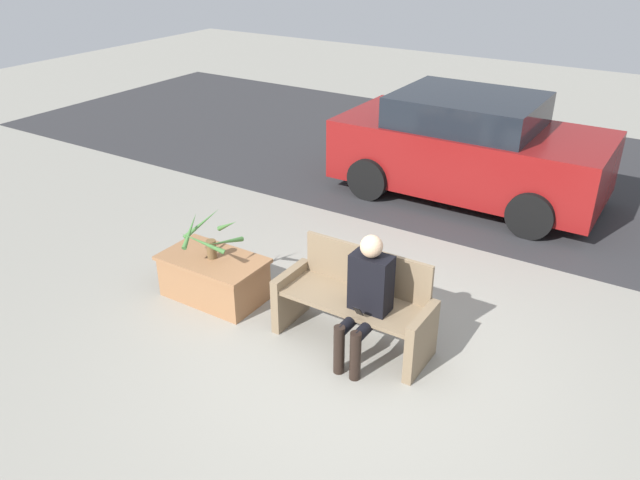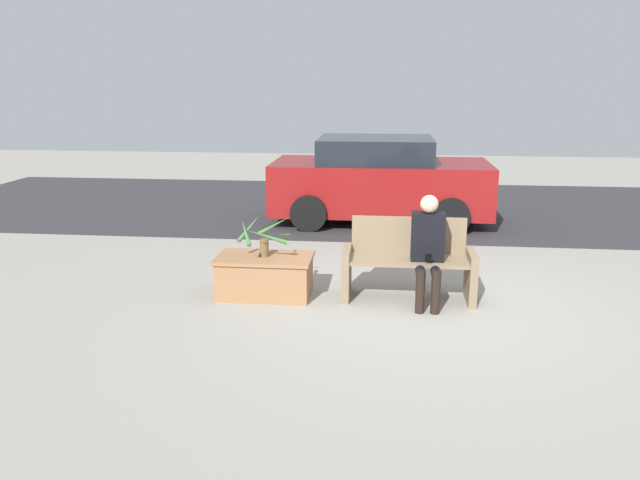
{
  "view_description": "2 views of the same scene",
  "coord_description": "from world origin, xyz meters",
  "px_view_note": "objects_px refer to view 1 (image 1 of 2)",
  "views": [
    {
      "loc": [
        2.27,
        -4.2,
        3.72
      ],
      "look_at": [
        -0.8,
        0.64,
        0.79
      ],
      "focal_mm": 35.0,
      "sensor_mm": 36.0,
      "label": 1
    },
    {
      "loc": [
        -0.45,
        -6.86,
        2.53
      ],
      "look_at": [
        -1.22,
        0.3,
        0.67
      ],
      "focal_mm": 35.0,
      "sensor_mm": 36.0,
      "label": 2
    }
  ],
  "objects_px": {
    "bench": "(356,303)",
    "person_seated": "(366,294)",
    "planter_box": "(214,276)",
    "potted_plant": "(210,237)",
    "parked_car": "(469,148)"
  },
  "relations": [
    {
      "from": "parked_car",
      "to": "bench",
      "type": "bearing_deg",
      "value": -84.27
    },
    {
      "from": "bench",
      "to": "potted_plant",
      "type": "height_order",
      "value": "potted_plant"
    },
    {
      "from": "bench",
      "to": "planter_box",
      "type": "xyz_separation_m",
      "value": [
        -1.7,
        -0.13,
        -0.17
      ]
    },
    {
      "from": "bench",
      "to": "planter_box",
      "type": "distance_m",
      "value": 1.71
    },
    {
      "from": "person_seated",
      "to": "parked_car",
      "type": "xyz_separation_m",
      "value": [
        -0.62,
        4.29,
        0.06
      ]
    },
    {
      "from": "potted_plant",
      "to": "parked_car",
      "type": "relative_size",
      "value": 0.16
    },
    {
      "from": "bench",
      "to": "person_seated",
      "type": "distance_m",
      "value": 0.39
    },
    {
      "from": "person_seated",
      "to": "planter_box",
      "type": "distance_m",
      "value": 1.96
    },
    {
      "from": "person_seated",
      "to": "planter_box",
      "type": "xyz_separation_m",
      "value": [
        -1.91,
        0.06,
        -0.44
      ]
    },
    {
      "from": "planter_box",
      "to": "person_seated",
      "type": "bearing_deg",
      "value": -1.77
    },
    {
      "from": "bench",
      "to": "person_seated",
      "type": "bearing_deg",
      "value": -42.09
    },
    {
      "from": "potted_plant",
      "to": "planter_box",
      "type": "bearing_deg",
      "value": 92.85
    },
    {
      "from": "person_seated",
      "to": "parked_car",
      "type": "relative_size",
      "value": 0.33
    },
    {
      "from": "person_seated",
      "to": "potted_plant",
      "type": "bearing_deg",
      "value": 178.42
    },
    {
      "from": "potted_plant",
      "to": "parked_car",
      "type": "distance_m",
      "value": 4.43
    }
  ]
}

